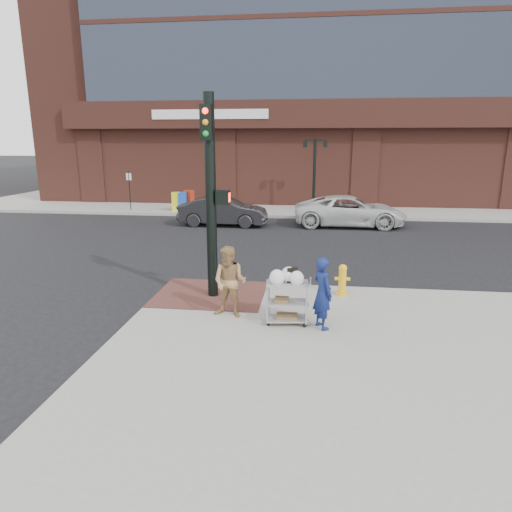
# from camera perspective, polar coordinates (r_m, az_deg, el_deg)

# --- Properties ---
(ground) EXTENTS (220.00, 220.00, 0.00)m
(ground) POSITION_cam_1_polar(r_m,az_deg,el_deg) (11.13, -3.70, -7.11)
(ground) COLOR black
(ground) RESTS_ON ground
(sidewalk_far) EXTENTS (65.00, 36.00, 0.15)m
(sidewalk_far) POSITION_cam_1_polar(r_m,az_deg,el_deg) (43.64, 21.31, 8.06)
(sidewalk_far) COLOR gray
(sidewalk_far) RESTS_ON ground
(brick_curb_ramp) EXTENTS (2.80, 2.40, 0.01)m
(brick_curb_ramp) POSITION_cam_1_polar(r_m,az_deg,el_deg) (12.03, -5.73, -4.71)
(brick_curb_ramp) COLOR #532B27
(brick_curb_ramp) RESTS_ON sidewalk_near
(bank_building) EXTENTS (42.00, 26.00, 28.00)m
(bank_building) POSITION_cam_1_polar(r_m,az_deg,el_deg) (42.50, 12.48, 27.68)
(bank_building) COLOR brown
(bank_building) RESTS_ON sidewalk_far
(lamp_post) EXTENTS (1.32, 0.22, 4.00)m
(lamp_post) POSITION_cam_1_polar(r_m,az_deg,el_deg) (26.22, 7.32, 11.00)
(lamp_post) COLOR black
(lamp_post) RESTS_ON sidewalk_far
(parking_sign) EXTENTS (0.05, 0.05, 2.20)m
(parking_sign) POSITION_cam_1_polar(r_m,az_deg,el_deg) (27.42, -15.51, 7.87)
(parking_sign) COLOR black
(parking_sign) RESTS_ON sidewalk_far
(traffic_signal_pole) EXTENTS (0.61, 0.51, 5.00)m
(traffic_signal_pole) POSITION_cam_1_polar(r_m,az_deg,el_deg) (11.29, -5.59, 7.99)
(traffic_signal_pole) COLOR black
(traffic_signal_pole) RESTS_ON sidewalk_near
(woman_blue) EXTENTS (0.61, 0.68, 1.56)m
(woman_blue) POSITION_cam_1_polar(r_m,az_deg,el_deg) (9.73, 8.32, -4.59)
(woman_blue) COLOR navy
(woman_blue) RESTS_ON sidewalk_near
(pedestrian_tan) EXTENTS (0.90, 0.76, 1.63)m
(pedestrian_tan) POSITION_cam_1_polar(r_m,az_deg,el_deg) (10.27, -3.28, -3.25)
(pedestrian_tan) COLOR #A97E4F
(pedestrian_tan) RESTS_ON sidewalk_near
(sedan_dark) EXTENTS (4.32, 1.58, 1.41)m
(sedan_dark) POSITION_cam_1_polar(r_m,az_deg,el_deg) (22.39, -4.16, 5.62)
(sedan_dark) COLOR black
(sedan_dark) RESTS_ON ground
(minivan_white) EXTENTS (5.32, 2.48, 1.47)m
(minivan_white) POSITION_cam_1_polar(r_m,az_deg,el_deg) (22.61, 11.65, 5.53)
(minivan_white) COLOR silver
(minivan_white) RESTS_ON ground
(utility_cart) EXTENTS (0.96, 0.61, 1.25)m
(utility_cart) POSITION_cam_1_polar(r_m,az_deg,el_deg) (9.95, 3.92, -5.33)
(utility_cart) COLOR gray
(utility_cart) RESTS_ON sidewalk_near
(fire_hydrant) EXTENTS (0.39, 0.27, 0.82)m
(fire_hydrant) POSITION_cam_1_polar(r_m,az_deg,el_deg) (11.99, 10.75, -2.88)
(fire_hydrant) COLOR yellow
(fire_hydrant) RESTS_ON sidewalk_near
(newsbox_red) EXTENTS (0.60, 0.57, 1.14)m
(newsbox_red) POSITION_cam_1_polar(r_m,az_deg,el_deg) (26.66, -8.39, 6.92)
(newsbox_red) COLOR #A22912
(newsbox_red) RESTS_ON sidewalk_far
(newsbox_yellow) EXTENTS (0.51, 0.48, 1.07)m
(newsbox_yellow) POSITION_cam_1_polar(r_m,az_deg,el_deg) (26.41, -9.97, 6.71)
(newsbox_yellow) COLOR yellow
(newsbox_yellow) RESTS_ON sidewalk_far
(newsbox_blue) EXTENTS (0.50, 0.47, 1.07)m
(newsbox_blue) POSITION_cam_1_polar(r_m,az_deg,el_deg) (26.30, -9.17, 6.71)
(newsbox_blue) COLOR blue
(newsbox_blue) RESTS_ON sidewalk_far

